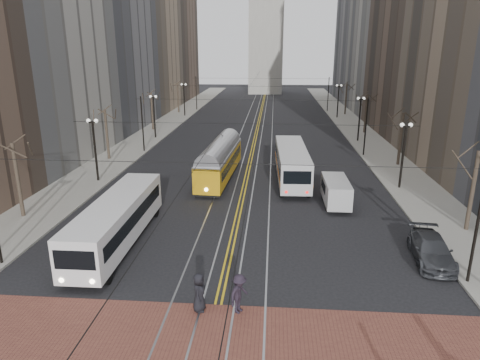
% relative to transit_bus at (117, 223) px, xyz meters
% --- Properties ---
extents(ground, '(260.00, 260.00, 0.00)m').
position_rel_transit_bus_xyz_m(ground, '(7.12, -5.18, -1.48)').
color(ground, black).
rests_on(ground, ground).
extents(sidewalk_left, '(5.00, 140.00, 0.15)m').
position_rel_transit_bus_xyz_m(sidewalk_left, '(-7.88, 39.82, -1.40)').
color(sidewalk_left, gray).
rests_on(sidewalk_left, ground).
extents(sidewalk_right, '(5.00, 140.00, 0.15)m').
position_rel_transit_bus_xyz_m(sidewalk_right, '(22.12, 39.82, -1.40)').
color(sidewalk_right, gray).
rests_on(sidewalk_right, ground).
extents(crosswalk_band, '(25.00, 6.00, 0.01)m').
position_rel_transit_bus_xyz_m(crosswalk_band, '(7.12, -9.18, -1.47)').
color(crosswalk_band, brown).
rests_on(crosswalk_band, ground).
extents(streetcar_rails, '(4.80, 130.00, 0.02)m').
position_rel_transit_bus_xyz_m(streetcar_rails, '(7.12, 39.82, -1.48)').
color(streetcar_rails, gray).
rests_on(streetcar_rails, ground).
extents(centre_lines, '(0.42, 130.00, 0.01)m').
position_rel_transit_bus_xyz_m(centre_lines, '(7.12, 39.82, -1.47)').
color(centre_lines, gold).
rests_on(centre_lines, ground).
extents(building_left_mid, '(16.00, 20.00, 34.00)m').
position_rel_transit_bus_xyz_m(building_left_mid, '(-18.38, 40.82, 15.52)').
color(building_left_mid, slate).
rests_on(building_left_mid, ground).
extents(building_left_far, '(16.00, 20.00, 40.00)m').
position_rel_transit_bus_xyz_m(building_left_far, '(-18.38, 80.82, 18.52)').
color(building_left_far, brown).
rests_on(building_left_far, ground).
extents(building_right_mid, '(16.00, 20.00, 34.00)m').
position_rel_transit_bus_xyz_m(building_right_mid, '(32.62, 40.82, 15.52)').
color(building_right_mid, brown).
rests_on(building_right_mid, ground).
extents(building_right_far, '(16.00, 20.00, 40.00)m').
position_rel_transit_bus_xyz_m(building_right_far, '(32.62, 80.82, 18.52)').
color(building_right_far, slate).
rests_on(building_right_far, ground).
extents(lamp_posts, '(27.60, 57.20, 5.60)m').
position_rel_transit_bus_xyz_m(lamp_posts, '(7.12, 23.57, 1.32)').
color(lamp_posts, black).
rests_on(lamp_posts, ground).
extents(street_trees, '(31.68, 53.28, 5.60)m').
position_rel_transit_bus_xyz_m(street_trees, '(7.12, 30.07, 1.32)').
color(street_trees, '#382D23').
rests_on(street_trees, ground).
extents(trolley_wires, '(25.96, 120.00, 6.60)m').
position_rel_transit_bus_xyz_m(trolley_wires, '(7.12, 29.66, 2.29)').
color(trolley_wires, black).
rests_on(trolley_wires, ground).
extents(transit_bus, '(2.47, 11.84, 2.96)m').
position_rel_transit_bus_xyz_m(transit_bus, '(0.00, 0.00, 0.00)').
color(transit_bus, white).
rests_on(transit_bus, ground).
extents(streetcar, '(3.02, 12.47, 2.91)m').
position_rel_transit_bus_xyz_m(streetcar, '(4.62, 14.80, -0.02)').
color(streetcar, gold).
rests_on(streetcar, ground).
extents(rear_bus, '(3.00, 12.00, 3.11)m').
position_rel_transit_bus_xyz_m(rear_bus, '(11.37, 14.61, 0.07)').
color(rear_bus, silver).
rests_on(rear_bus, ground).
extents(cargo_van, '(1.86, 4.76, 2.10)m').
position_rel_transit_bus_xyz_m(cargo_van, '(14.60, 8.18, -0.43)').
color(cargo_van, '#B8B8B8').
rests_on(cargo_van, ground).
extents(sedan_grey, '(2.76, 5.30, 1.72)m').
position_rel_transit_bus_xyz_m(sedan_grey, '(11.73, 23.53, -0.62)').
color(sedan_grey, '#44464C').
rests_on(sedan_grey, ground).
extents(sedan_parked, '(2.51, 5.17, 1.45)m').
position_rel_transit_bus_xyz_m(sedan_parked, '(18.92, -0.73, -0.76)').
color(sedan_parked, '#3B3D42').
rests_on(sedan_parked, ground).
extents(pedestrian_a, '(0.61, 0.94, 1.91)m').
position_rel_transit_bus_xyz_m(pedestrian_a, '(6.30, -6.68, -0.51)').
color(pedestrian_a, black).
rests_on(pedestrian_a, crosswalk_band).
extents(pedestrian_d, '(1.24, 1.45, 1.95)m').
position_rel_transit_bus_xyz_m(pedestrian_d, '(8.18, -6.68, -0.49)').
color(pedestrian_d, black).
rests_on(pedestrian_d, crosswalk_band).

